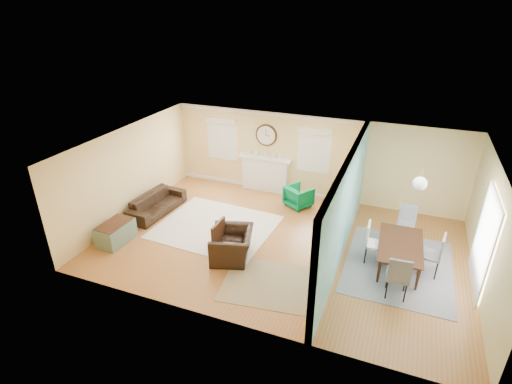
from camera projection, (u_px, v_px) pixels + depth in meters
floor at (281, 244)px, 10.28m from camera, size 9.00×9.00×0.00m
wall_back at (312, 158)px, 12.22m from camera, size 9.00×0.02×2.60m
wall_front at (231, 268)px, 7.20m from camera, size 9.00×0.02×2.60m
wall_left at (130, 172)px, 11.19m from camera, size 0.02×6.00×2.60m
wall_right at (489, 234)px, 8.23m from camera, size 0.02×6.00×2.60m
ceiling at (284, 148)px, 9.14m from camera, size 9.00×6.00×0.02m
partition at (347, 202)px, 9.42m from camera, size 0.17×6.00×2.60m
fireplace at (265, 173)px, 12.92m from camera, size 1.70×0.30×1.17m
wall_clock at (266, 135)px, 12.45m from camera, size 0.70×0.07×0.70m
window_left at (222, 136)px, 13.03m from camera, size 1.05×0.13×1.42m
window_right at (314, 147)px, 12.01m from camera, size 1.05×0.13×1.42m
french_doors at (485, 242)px, 8.33m from camera, size 0.06×1.70×2.20m
pendant at (420, 184)px, 8.33m from camera, size 0.30×0.30×0.55m
rug_cream at (216, 227)px, 11.02m from camera, size 3.20×2.81×0.02m
rug_jute at (269, 284)px, 8.82m from camera, size 2.20×1.88×0.01m
rug_grey at (398, 266)px, 9.40m from camera, size 2.39×2.98×0.01m
sofa at (157, 203)px, 11.68m from camera, size 0.90×2.01×0.57m
eames_chair at (232, 245)px, 9.57m from camera, size 1.24×1.33×0.72m
green_chair at (299, 196)px, 12.01m from camera, size 0.96×0.97×0.65m
trunk at (116, 233)px, 10.23m from camera, size 0.62×0.98×0.55m
credenza at (342, 207)px, 11.21m from camera, size 0.56×1.65×0.80m
tv at (344, 184)px, 10.90m from camera, size 0.22×1.15×0.66m
garden_stool at (335, 227)px, 10.53m from camera, size 0.35×0.35×0.52m
potted_plant at (337, 211)px, 10.33m from camera, size 0.42×0.45×0.40m
dining_table at (400, 255)px, 9.27m from camera, size 1.03×1.78×0.61m
dining_chair_n at (407, 222)px, 10.14m from camera, size 0.45×0.45×0.98m
dining_chair_s at (398, 272)px, 8.22m from camera, size 0.47×0.47×1.02m
dining_chair_w at (375, 240)px, 9.34m from camera, size 0.45×0.45×0.99m
dining_chair_e at (432, 251)px, 8.91m from camera, size 0.51×0.51×1.03m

